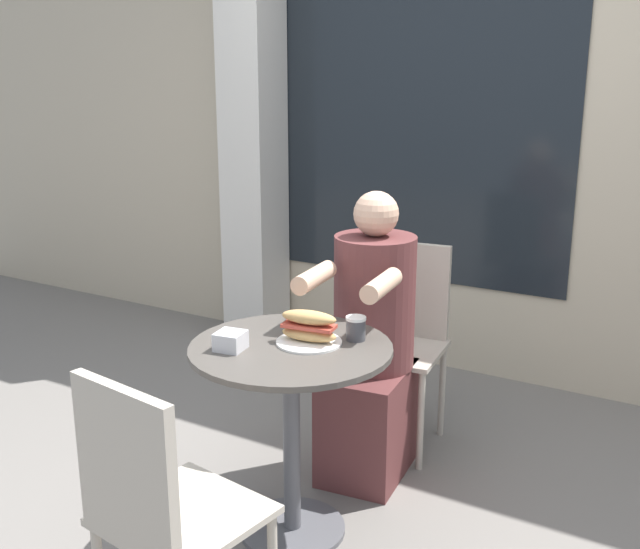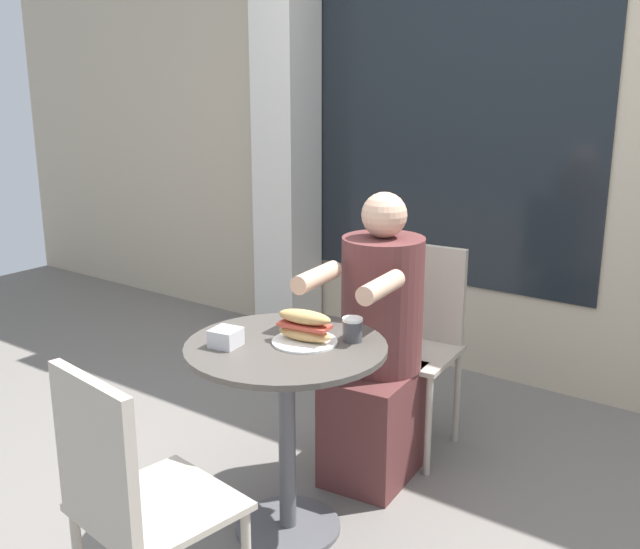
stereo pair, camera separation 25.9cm
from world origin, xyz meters
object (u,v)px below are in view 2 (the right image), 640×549
(seated_diner, at_px, (377,357))
(sandwich_on_plate, at_px, (305,329))
(cafe_table, at_px, (286,397))
(drink_cup, at_px, (352,329))
(empty_chair_across, at_px, (128,493))
(diner_chair, at_px, (418,328))

(seated_diner, xyz_separation_m, sandwich_on_plate, (0.00, -0.47, 0.25))
(cafe_table, height_order, drink_cup, drink_cup)
(cafe_table, relative_size, drink_cup, 8.57)
(seated_diner, distance_m, sandwich_on_plate, 0.53)
(seated_diner, xyz_separation_m, empty_chair_across, (0.01, -1.24, 0.02))
(cafe_table, bearing_deg, drink_cup, 44.65)
(sandwich_on_plate, xyz_separation_m, drink_cup, (0.12, 0.11, -0.01))
(empty_chair_across, bearing_deg, seated_diner, 98.48)
(cafe_table, relative_size, diner_chair, 0.81)
(diner_chair, relative_size, drink_cup, 10.61)
(seated_diner, xyz_separation_m, drink_cup, (0.12, -0.36, 0.24))
(diner_chair, bearing_deg, sandwich_on_plate, 84.57)
(cafe_table, relative_size, sandwich_on_plate, 3.17)
(diner_chair, distance_m, drink_cup, 0.75)
(empty_chair_across, xyz_separation_m, sandwich_on_plate, (-0.01, 0.78, 0.23))
(cafe_table, relative_size, seated_diner, 0.61)
(seated_diner, height_order, drink_cup, seated_diner)
(empty_chair_across, bearing_deg, cafe_table, 102.12)
(diner_chair, distance_m, empty_chair_across, 1.59)
(drink_cup, bearing_deg, diner_chair, 100.82)
(drink_cup, bearing_deg, cafe_table, -135.35)
(drink_cup, bearing_deg, seated_diner, 108.57)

